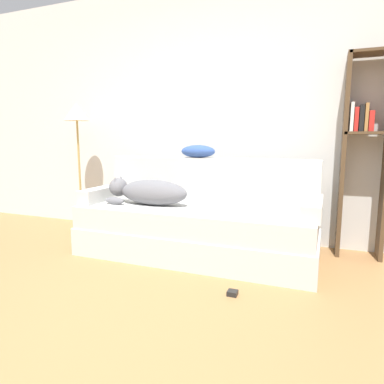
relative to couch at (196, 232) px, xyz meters
name	(u,v)px	position (x,y,z in m)	size (l,w,h in m)	color
ground_plane	(67,352)	(-0.09, -1.60, -0.23)	(20.00, 20.00, 0.00)	#9E7042
wall_back	(213,113)	(-0.09, 0.73, 1.12)	(7.44, 0.06, 2.70)	silver
couch	(196,232)	(0.00, 0.00, 0.00)	(2.15, 0.85, 0.46)	silver
couch_backrest	(209,179)	(0.00, 0.35, 0.45)	(2.11, 0.15, 0.43)	silver
couch_arm_left	(104,193)	(-1.00, -0.01, 0.30)	(0.15, 0.66, 0.13)	silver
couch_arm_right	(312,208)	(1.00, -0.01, 0.30)	(0.15, 0.66, 0.13)	silver
dog	(148,192)	(-0.46, -0.06, 0.35)	(0.81, 0.27, 0.26)	slate
laptop	(209,209)	(0.16, -0.09, 0.24)	(0.34, 0.29, 0.02)	silver
throw_pillow	(198,151)	(-0.11, 0.35, 0.72)	(0.35, 0.17, 0.13)	#335199
bookshelf	(364,146)	(1.39, 0.55, 0.79)	(0.39, 0.26, 1.81)	#4C3823
floor_lamp	(77,125)	(-1.59, 0.36, 1.00)	(0.29, 0.29, 1.47)	tan
power_adapter	(232,293)	(0.53, -0.68, -0.21)	(0.07, 0.07, 0.03)	black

